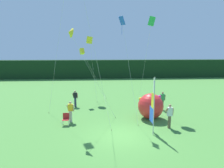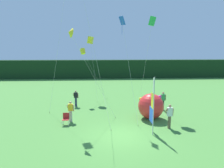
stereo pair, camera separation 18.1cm
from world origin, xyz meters
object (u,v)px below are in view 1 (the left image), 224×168
person_far_left (75,98)px  kite_yellow_box_3 (82,52)px  banner_flag (153,106)px  kite_yellow_delta_2 (70,33)px  person_mid_field (170,115)px  folding_chair (66,118)px  kite_yellow_box_1 (90,40)px  inflatable_balloon (151,106)px  kite_blue_diamond_5 (123,29)px  person_far_right (162,100)px  kite_green_box_6 (152,22)px  person_near_banner (71,111)px

person_far_left → kite_yellow_box_3: (0.63, 2.30, 4.56)m
banner_flag → person_far_left: (-5.91, 7.06, -0.99)m
banner_flag → kite_yellow_box_3: kite_yellow_box_3 is taller
kite_yellow_box_3 → kite_yellow_delta_2: bearing=-91.8°
person_mid_field → kite_yellow_box_3: size_ratio=0.30×
folding_chair → kite_yellow_box_3: 8.89m
kite_yellow_box_1 → inflatable_balloon: bearing=-56.0°
banner_flag → person_far_left: banner_flag is taller
kite_blue_diamond_5 → banner_flag: bearing=-61.0°
person_far_left → person_far_right: person_far_right is taller
person_far_right → kite_green_box_6: size_ratio=0.20×
person_far_left → kite_yellow_delta_2: kite_yellow_delta_2 is taller
banner_flag → person_near_banner: bearing=155.6°
kite_yellow_box_1 → kite_yellow_delta_2: size_ratio=1.00×
person_mid_field → inflatable_balloon: inflatable_balloon is taller
person_near_banner → inflatable_balloon: 6.50m
person_near_banner → person_far_right: size_ratio=0.95×
person_mid_field → kite_yellow_box_1: 12.91m
banner_flag → kite_yellow_box_3: bearing=119.4°
banner_flag → folding_chair: bearing=161.8°
banner_flag → kite_blue_diamond_5: bearing=119.0°
person_far_left → person_near_banner: bearing=-88.7°
inflatable_balloon → kite_blue_diamond_5: size_ratio=0.26×
kite_green_box_6 → person_mid_field: bearing=-87.2°
inflatable_balloon → kite_yellow_box_3: (-5.96, 6.36, 4.39)m
kite_blue_diamond_5 → kite_green_box_6: kite_green_box_6 is taller
person_far_right → inflatable_balloon: size_ratio=0.83×
inflatable_balloon → person_far_left: bearing=148.3°
kite_yellow_delta_2 → kite_green_box_6: size_ratio=0.84×
kite_blue_diamond_5 → kite_yellow_box_3: bearing=119.6°
person_mid_field → folding_chair: (-7.58, 1.21, -0.44)m
banner_flag → kite_blue_diamond_5: (-1.66, 2.99, 5.32)m
person_far_right → kite_blue_diamond_5: kite_blue_diamond_5 is taller
person_near_banner → kite_blue_diamond_5: (4.15, 0.36, 6.31)m
folding_chair → kite_green_box_6: (7.34, 3.71, 7.62)m
person_mid_field → inflatable_balloon: (-0.81, 2.20, 0.10)m
banner_flag → person_far_right: banner_flag is taller
inflatable_balloon → kite_yellow_box_3: size_ratio=0.36×
kite_yellow_box_1 → kite_blue_diamond_5: (2.85, -7.68, 0.51)m
person_near_banner → kite_green_box_6: bearing=23.5°
folding_chair → kite_blue_diamond_5: (4.43, 0.99, 6.68)m
banner_flag → person_far_left: 9.26m
banner_flag → person_far_right: bearing=65.6°
person_mid_field → kite_green_box_6: 8.71m
banner_flag → folding_chair: banner_flag is taller
inflatable_balloon → kite_yellow_box_1: 10.85m
kite_yellow_delta_2 → kite_blue_diamond_5: bearing=17.5°
banner_flag → inflatable_balloon: size_ratio=1.86×
folding_chair → kite_yellow_delta_2: bearing=-22.1°
kite_yellow_box_1 → kite_yellow_delta_2: bearing=-96.4°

